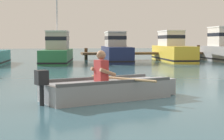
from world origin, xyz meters
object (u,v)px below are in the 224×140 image
rowboat_with_person (109,89)px  moored_boat_yellow (172,50)px  moored_boat_grey (224,48)px  moored_boat_green (57,51)px  moored_boat_navy (116,50)px

rowboat_with_person → moored_boat_yellow: moored_boat_yellow is taller
moored_boat_yellow → moored_boat_grey: 3.63m
moored_boat_green → moored_boat_yellow: 8.06m
rowboat_with_person → moored_boat_navy: bearing=77.6°
moored_boat_green → moored_boat_yellow: moored_boat_green is taller
rowboat_with_person → moored_boat_yellow: (7.51, 15.71, 0.56)m
moored_boat_green → moored_boat_navy: size_ratio=0.94×
moored_boat_navy → moored_boat_grey: (7.61, -0.75, 0.12)m
moored_boat_yellow → moored_boat_grey: moored_boat_grey is taller
moored_boat_green → moored_boat_navy: bearing=10.0°
moored_boat_navy → moored_boat_green: bearing=-170.0°
rowboat_with_person → moored_boat_green: moored_boat_green is taller
moored_boat_green → moored_boat_navy: moored_boat_green is taller
rowboat_with_person → moored_boat_grey: size_ratio=0.76×
moored_boat_grey → rowboat_with_person: bearing=-126.5°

